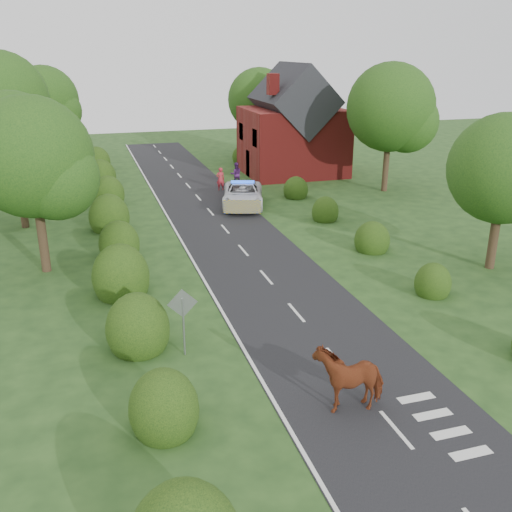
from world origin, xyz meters
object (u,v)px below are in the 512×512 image
object	(u,v)px
police_van	(243,194)
pedestrian_red	(220,179)
cow	(349,379)
road_sign	(183,312)
pedestrian_purple	(236,174)

from	to	relation	value
police_van	pedestrian_red	distance (m)	4.91
cow	pedestrian_red	size ratio (longest dim) A/B	1.35
cow	road_sign	bearing A→B (deg)	-134.20
road_sign	police_van	distance (m)	20.36
pedestrian_red	road_sign	bearing A→B (deg)	75.03
cow	pedestrian_red	bearing A→B (deg)	175.98
police_van	pedestrian_red	xyz separation A→B (m)	(-0.38, 4.90, 0.07)
road_sign	pedestrian_red	bearing A→B (deg)	73.36
cow	police_van	distance (m)	23.53
pedestrian_red	cow	bearing A→B (deg)	85.85
pedestrian_red	pedestrian_purple	bearing A→B (deg)	-140.89
cow	pedestrian_red	distance (m)	28.35
road_sign	pedestrian_red	distance (m)	24.86
police_van	pedestrian_red	size ratio (longest dim) A/B	3.59
road_sign	pedestrian_purple	bearing A→B (deg)	70.88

